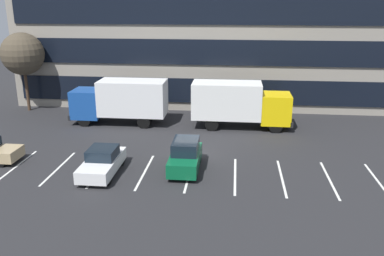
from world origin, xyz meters
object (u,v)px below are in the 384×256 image
sedan_white (102,162)px  bare_tree (23,54)px  suv_forest (185,156)px  box_truck_blue (121,100)px  box_truck_yellow (239,103)px

sedan_white → bare_tree: 18.63m
suv_forest → sedan_white: bearing=-167.2°
box_truck_blue → suv_forest: bearing=-54.6°
box_truck_blue → sedan_white: bearing=-81.2°
suv_forest → bare_tree: (-16.68, 12.63, 4.46)m
box_truck_yellow → bare_tree: bearing=170.3°
box_truck_yellow → sedan_white: 13.35m
box_truck_blue → bare_tree: 11.10m
box_truck_yellow → suv_forest: (-3.33, -9.22, -1.21)m
sedan_white → bare_tree: (-11.69, 13.76, 4.62)m
sedan_white → bare_tree: size_ratio=0.61×
bare_tree → sedan_white: bearing=-49.7°
box_truck_yellow → bare_tree: 20.56m
suv_forest → box_truck_yellow: bearing=70.1°
suv_forest → box_truck_blue: bearing=125.4°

